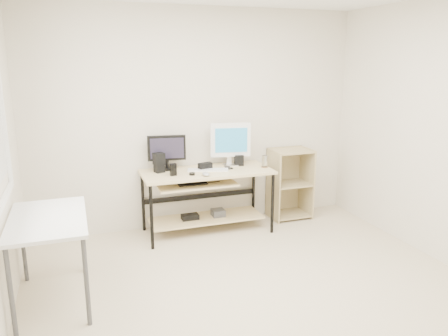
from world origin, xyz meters
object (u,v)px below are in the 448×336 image
object	(u,v)px
black_monitor	(167,150)
audio_controller	(173,170)
white_imac	(230,141)
side_table	(48,227)
desk	(205,188)
shelf_unit	(289,183)

from	to	relation	value
black_monitor	audio_controller	bearing A→B (deg)	-81.75
white_imac	audio_controller	bearing A→B (deg)	-151.97
side_table	white_imac	size ratio (longest dim) A/B	1.93
white_imac	side_table	bearing A→B (deg)	-139.31
side_table	black_monitor	world-z (taller)	black_monitor
desk	black_monitor	distance (m)	0.63
desk	audio_controller	distance (m)	0.49
audio_controller	shelf_unit	bearing A→B (deg)	-2.31
audio_controller	black_monitor	bearing A→B (deg)	78.94
side_table	white_imac	world-z (taller)	white_imac
white_imac	desk	bearing A→B (deg)	-148.31
black_monitor	white_imac	distance (m)	0.77
side_table	black_monitor	distance (m)	1.81
shelf_unit	white_imac	world-z (taller)	white_imac
shelf_unit	audio_controller	xyz separation A→B (m)	(-1.57, -0.26, 0.37)
black_monitor	side_table	bearing A→B (deg)	-127.44
white_imac	audio_controller	xyz separation A→B (m)	(-0.76, -0.25, -0.23)
black_monitor	audio_controller	xyz separation A→B (m)	(0.00, -0.30, -0.16)
side_table	white_imac	bearing A→B (deg)	30.84
white_imac	shelf_unit	bearing A→B (deg)	10.72
desk	side_table	distance (m)	1.97
black_monitor	white_imac	bearing A→B (deg)	3.61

